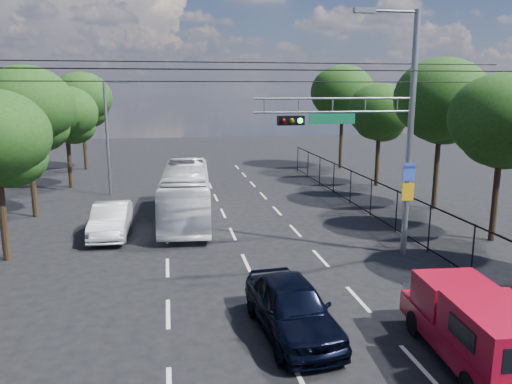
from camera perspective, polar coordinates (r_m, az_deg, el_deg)
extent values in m
plane|color=black|center=(12.40, 5.04, -20.48)|extent=(120.00, 120.00, 0.00)
cube|color=beige|center=(15.58, -10.02, -13.53)|extent=(0.12, 2.00, 0.01)
cube|color=beige|center=(19.27, -10.08, -8.49)|extent=(0.12, 2.00, 0.01)
cube|color=beige|center=(23.07, -10.12, -5.09)|extent=(0.12, 2.00, 0.01)
cube|color=beige|center=(26.93, -10.15, -2.66)|extent=(0.12, 2.00, 0.01)
cube|color=beige|center=(30.83, -10.18, -0.84)|extent=(0.12, 2.00, 0.01)
cube|color=beige|center=(34.74, -10.19, 0.57)|extent=(0.12, 2.00, 0.01)
cube|color=beige|center=(38.68, -10.21, 1.69)|extent=(0.12, 2.00, 0.01)
cube|color=beige|center=(42.63, -10.22, 2.61)|extent=(0.12, 2.00, 0.01)
cube|color=beige|center=(12.40, 5.04, -20.46)|extent=(0.12, 2.00, 0.01)
cube|color=beige|center=(15.83, 1.18, -12.91)|extent=(0.12, 2.00, 0.01)
cube|color=beige|center=(19.48, -1.14, -8.08)|extent=(0.12, 2.00, 0.01)
cube|color=beige|center=(23.25, -2.69, -4.79)|extent=(0.12, 2.00, 0.01)
cube|color=beige|center=(27.08, -3.79, -2.42)|extent=(0.12, 2.00, 0.01)
cube|color=beige|center=(30.96, -4.62, -0.64)|extent=(0.12, 2.00, 0.01)
cube|color=beige|center=(34.86, -5.26, 0.74)|extent=(0.12, 2.00, 0.01)
cube|color=beige|center=(38.78, -5.77, 1.84)|extent=(0.12, 2.00, 0.01)
cube|color=beige|center=(42.72, -6.19, 2.74)|extent=(0.12, 2.00, 0.01)
cube|color=beige|center=(13.41, 18.20, -18.37)|extent=(0.12, 2.00, 0.01)
cube|color=beige|center=(16.63, 11.60, -11.90)|extent=(0.12, 2.00, 0.01)
cube|color=beige|center=(20.14, 7.39, -7.51)|extent=(0.12, 2.00, 0.01)
cube|color=beige|center=(23.80, 4.51, -4.42)|extent=(0.12, 2.00, 0.01)
cube|color=beige|center=(27.56, 2.42, -2.16)|extent=(0.12, 2.00, 0.01)
cube|color=beige|center=(31.37, 0.84, -0.44)|extent=(0.12, 2.00, 0.01)
cube|color=beige|center=(35.23, -0.39, 0.91)|extent=(0.12, 2.00, 0.01)
cube|color=beige|center=(39.12, -1.38, 1.98)|extent=(0.12, 2.00, 0.01)
cube|color=beige|center=(43.02, -2.20, 2.87)|extent=(0.12, 2.00, 0.01)
cylinder|color=slate|center=(20.46, 17.19, 6.00)|extent=(0.24, 0.24, 9.50)
cylinder|color=slate|center=(20.14, 15.35, 19.30)|extent=(2.00, 0.10, 0.10)
cube|color=slate|center=(19.71, 12.28, 19.62)|extent=(0.80, 0.25, 0.18)
cylinder|color=slate|center=(19.16, 9.05, 10.52)|extent=(6.20, 0.08, 0.08)
cylinder|color=slate|center=(19.18, 9.00, 9.02)|extent=(6.20, 0.08, 0.08)
cube|color=black|center=(18.71, 3.99, 8.15)|extent=(1.00, 0.28, 0.35)
sphere|color=#3F0505|center=(18.49, 3.13, 8.12)|extent=(0.20, 0.20, 0.20)
sphere|color=#4C3805|center=(18.56, 4.11, 8.13)|extent=(0.20, 0.20, 0.20)
sphere|color=#0CE533|center=(18.64, 5.07, 8.13)|extent=(0.20, 0.20, 0.20)
cube|color=#0D5C37|center=(19.16, 8.69, 8.28)|extent=(1.80, 0.05, 0.40)
cube|color=blue|center=(20.50, 17.09, 2.20)|extent=(0.50, 0.04, 0.70)
cube|color=orange|center=(20.64, 16.96, 0.01)|extent=(0.50, 0.04, 0.70)
cylinder|color=slate|center=(20.12, 15.87, 9.56)|extent=(0.05, 0.05, 0.50)
cylinder|color=slate|center=(19.59, 12.39, 9.68)|extent=(0.05, 0.05, 0.50)
cylinder|color=slate|center=(19.14, 8.74, 9.78)|extent=(0.05, 0.05, 0.50)
cylinder|color=slate|center=(18.76, 4.92, 9.83)|extent=(0.05, 0.05, 0.50)
cylinder|color=slate|center=(18.47, 0.96, 9.84)|extent=(0.05, 0.05, 0.50)
cylinder|color=slate|center=(32.47, -16.62, 5.73)|extent=(0.18, 0.18, 7.00)
cylinder|color=slate|center=(32.24, -15.55, 11.99)|extent=(1.60, 0.09, 0.09)
cube|color=slate|center=(32.18, -13.92, 12.08)|extent=(0.60, 0.22, 0.15)
cylinder|color=black|center=(16.37, -0.12, 13.81)|extent=(22.00, 0.04, 0.04)
cylinder|color=black|center=(19.84, -1.93, 14.59)|extent=(22.00, 0.04, 0.04)
cylinder|color=black|center=(21.31, -2.51, 12.50)|extent=(22.00, 0.04, 0.04)
cube|color=black|center=(24.89, 14.89, 0.54)|extent=(0.04, 34.00, 0.06)
cube|color=black|center=(25.29, 14.68, -3.47)|extent=(0.04, 34.00, 0.06)
cylinder|color=black|center=(19.20, 23.54, -6.25)|extent=(0.06, 0.06, 2.00)
cylinder|color=black|center=(21.64, 19.19, -3.96)|extent=(0.06, 0.06, 2.00)
cylinder|color=black|center=(24.21, 15.76, -2.12)|extent=(0.06, 0.06, 2.00)
cylinder|color=black|center=(26.87, 13.00, -0.64)|extent=(0.06, 0.06, 2.00)
cylinder|color=black|center=(29.59, 10.75, 0.58)|extent=(0.06, 0.06, 2.00)
cylinder|color=black|center=(32.36, 8.87, 1.59)|extent=(0.06, 0.06, 2.00)
cylinder|color=black|center=(35.17, 7.30, 2.44)|extent=(0.06, 0.06, 2.00)
cylinder|color=black|center=(38.01, 5.95, 3.16)|extent=(0.06, 0.06, 2.00)
cylinder|color=black|center=(40.87, 4.80, 3.78)|extent=(0.06, 0.06, 2.00)
cylinder|color=black|center=(24.14, 25.70, -0.21)|extent=(0.28, 0.28, 4.20)
ellipsoid|color=#14320E|center=(23.75, 26.40, 7.60)|extent=(4.50, 4.50, 3.83)
ellipsoid|color=#14320E|center=(24.30, 26.52, 5.17)|extent=(3.00, 3.00, 2.40)
ellipsoid|color=#14320E|center=(23.44, 25.80, 5.41)|extent=(2.85, 2.85, 2.28)
cylinder|color=black|center=(29.37, 19.93, 2.74)|extent=(0.28, 0.28, 4.76)
ellipsoid|color=#14320E|center=(29.07, 20.45, 10.03)|extent=(5.10, 5.10, 4.33)
ellipsoid|color=#14320E|center=(29.58, 20.67, 7.72)|extent=(3.40, 3.40, 2.72)
ellipsoid|color=#14320E|center=(28.76, 19.90, 8.02)|extent=(3.23, 3.23, 2.58)
cylinder|color=black|center=(35.43, 13.72, 3.93)|extent=(0.28, 0.28, 4.03)
ellipsoid|color=#14320E|center=(35.16, 13.97, 9.05)|extent=(4.32, 4.32, 3.67)
ellipsoid|color=#14320E|center=(35.65, 14.28, 7.44)|extent=(2.88, 2.88, 2.30)
ellipsoid|color=#14320E|center=(34.88, 13.50, 7.63)|extent=(2.74, 2.74, 2.19)
cylinder|color=black|center=(42.83, 9.69, 5.99)|extent=(0.28, 0.28, 4.93)
ellipsoid|color=#14320E|center=(42.63, 9.87, 11.17)|extent=(5.28, 5.28, 4.49)
ellipsoid|color=#14320E|center=(43.08, 10.18, 9.52)|extent=(3.52, 3.52, 2.82)
ellipsoid|color=#14320E|center=(42.35, 9.46, 9.75)|extent=(3.34, 3.34, 2.68)
cylinder|color=black|center=(21.61, -26.97, -2.14)|extent=(0.28, 0.28, 3.81)
ellipsoid|color=#14320E|center=(21.43, -26.22, 3.38)|extent=(2.72, 2.72, 2.18)
cylinder|color=black|center=(28.33, -24.21, 1.81)|extent=(0.28, 0.28, 4.48)
ellipsoid|color=#14320E|center=(28.00, -24.82, 8.92)|extent=(4.80, 4.80, 4.08)
ellipsoid|color=#14320E|center=(28.25, -23.68, 6.75)|extent=(3.20, 3.20, 2.56)
ellipsoid|color=#14320E|center=(27.95, -25.45, 6.88)|extent=(3.04, 3.04, 2.43)
cylinder|color=black|center=(36.02, -20.56, 3.55)|extent=(0.28, 0.28, 3.92)
ellipsoid|color=#14320E|center=(35.75, -20.91, 8.44)|extent=(4.20, 4.20, 3.57)
ellipsoid|color=#14320E|center=(36.03, -20.08, 6.95)|extent=(2.80, 2.80, 2.24)
ellipsoid|color=#14320E|center=(35.67, -21.43, 7.04)|extent=(2.66, 2.66, 2.13)
cylinder|color=black|center=(43.85, -19.02, 5.43)|extent=(0.28, 0.28, 4.59)
ellipsoid|color=#14320E|center=(43.65, -19.34, 10.13)|extent=(4.92, 4.92, 4.18)
ellipsoid|color=#14320E|center=(43.92, -18.65, 8.68)|extent=(3.28, 3.28, 2.62)
ellipsoid|color=#14320E|center=(43.53, -19.75, 8.81)|extent=(3.12, 3.12, 2.49)
cylinder|color=black|center=(14.70, 17.74, -14.09)|extent=(0.31, 0.69, 0.67)
cylinder|color=black|center=(15.38, 23.51, -13.34)|extent=(0.31, 0.69, 0.67)
cube|color=maroon|center=(13.73, 23.54, -15.25)|extent=(2.23, 4.95, 0.54)
cube|color=maroon|center=(15.44, 19.69, -11.58)|extent=(1.82, 0.68, 0.53)
cube|color=black|center=(15.57, 19.35, -10.41)|extent=(1.66, 0.53, 0.30)
cube|color=maroon|center=(14.33, 21.64, -10.86)|extent=(1.85, 1.63, 0.91)
cube|color=black|center=(13.73, 23.02, -11.77)|extent=(1.49, 0.18, 0.53)
cube|color=maroon|center=(12.59, 26.17, -14.12)|extent=(1.99, 2.60, 1.01)
cube|color=black|center=(12.15, 22.42, -14.58)|extent=(0.14, 1.15, 0.43)
imported|color=black|center=(13.95, 4.12, -13.01)|extent=(2.20, 4.67, 1.54)
imported|color=white|center=(25.80, -8.04, -0.11)|extent=(2.88, 9.97, 2.74)
imported|color=silver|center=(23.71, -16.25, -3.09)|extent=(1.66, 4.52, 1.48)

